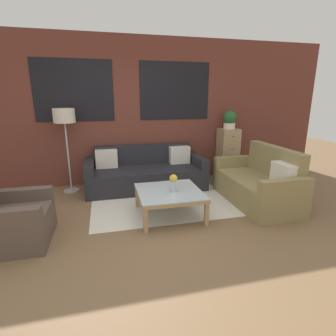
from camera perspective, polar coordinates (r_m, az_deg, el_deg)
The scene contains 11 objects.
ground_plane at distance 3.32m, azimuth -3.84°, elevation -15.55°, with size 16.00×16.00×0.00m, color brown.
wall_back_brick at distance 5.28m, azimuth -8.86°, elevation 11.97°, with size 8.40×0.09×2.80m.
rug at distance 4.46m, azimuth -1.57°, elevation -7.09°, with size 2.27×1.76×0.00m.
couch_dark at distance 5.03m, azimuth -4.86°, elevation -1.19°, with size 2.20×0.88×0.78m.
settee_vintage at distance 4.55m, azimuth 19.11°, elevation -3.37°, with size 0.80×1.59×0.92m.
armchair_corner at distance 3.67m, azimuth -31.16°, elevation -9.90°, with size 0.80×0.82×0.84m.
coffee_table at distance 3.81m, azimuth 0.27°, elevation -5.75°, with size 0.91×0.91×0.39m.
floor_lamp at distance 4.95m, azimuth -21.60°, elevation 9.64°, with size 0.37×0.37×1.50m.
drawer_cabinet at distance 5.72m, azimuth 12.83°, elevation 3.08°, with size 0.39×0.38×1.05m.
potted_plant at distance 5.61m, azimuth 13.27°, elevation 10.27°, with size 0.27×0.27×0.37m.
flower_vase at distance 3.71m, azimuth 1.19°, elevation -2.93°, with size 0.11×0.11×0.25m.
Camera 1 is at (-0.47, -2.81, 1.70)m, focal length 28.00 mm.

